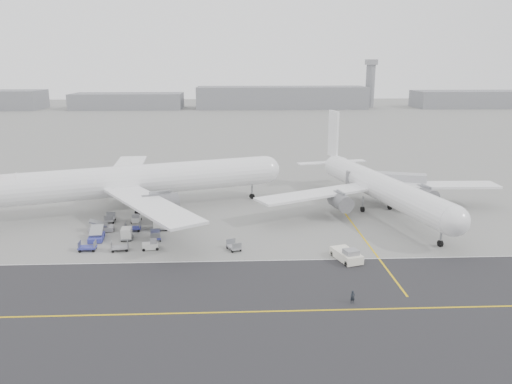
{
  "coord_description": "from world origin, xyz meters",
  "views": [
    {
      "loc": [
        8.26,
        -71.62,
        28.54
      ],
      "look_at": [
        12.06,
        12.0,
        6.95
      ],
      "focal_mm": 35.0,
      "sensor_mm": 36.0,
      "label": 1
    }
  ],
  "objects_px": {
    "airliner_a": "(135,180)",
    "airliner_b": "(378,186)",
    "jet_bridge": "(387,181)",
    "pushback_tug": "(347,255)",
    "control_tower": "(370,83)",
    "ground_crew_a": "(353,297)"
  },
  "relations": [
    {
      "from": "airliner_a",
      "to": "airliner_b",
      "type": "xyz_separation_m",
      "value": [
        47.94,
        -2.72,
        -1.01
      ]
    },
    {
      "from": "jet_bridge",
      "to": "airliner_b",
      "type": "bearing_deg",
      "value": -102.82
    },
    {
      "from": "airliner_b",
      "to": "pushback_tug",
      "type": "bearing_deg",
      "value": -127.68
    },
    {
      "from": "control_tower",
      "to": "airliner_a",
      "type": "height_order",
      "value": "control_tower"
    },
    {
      "from": "control_tower",
      "to": "jet_bridge",
      "type": "distance_m",
      "value": 243.34
    },
    {
      "from": "airliner_b",
      "to": "airliner_a",
      "type": "bearing_deg",
      "value": 163.96
    },
    {
      "from": "airliner_b",
      "to": "ground_crew_a",
      "type": "relative_size",
      "value": 30.97
    },
    {
      "from": "airliner_b",
      "to": "ground_crew_a",
      "type": "bearing_deg",
      "value": -122.66
    },
    {
      "from": "airliner_a",
      "to": "airliner_b",
      "type": "bearing_deg",
      "value": -111.73
    },
    {
      "from": "airliner_a",
      "to": "airliner_b",
      "type": "distance_m",
      "value": 48.03
    },
    {
      "from": "airliner_b",
      "to": "jet_bridge",
      "type": "bearing_deg",
      "value": 47.6
    },
    {
      "from": "jet_bridge",
      "to": "ground_crew_a",
      "type": "distance_m",
      "value": 49.21
    },
    {
      "from": "airliner_b",
      "to": "control_tower",
      "type": "bearing_deg",
      "value": 62.56
    },
    {
      "from": "pushback_tug",
      "to": "jet_bridge",
      "type": "height_order",
      "value": "jet_bridge"
    },
    {
      "from": "control_tower",
      "to": "airliner_a",
      "type": "distance_m",
      "value": 264.46
    },
    {
      "from": "airliner_b",
      "to": "jet_bridge",
      "type": "xyz_separation_m",
      "value": [
        3.84,
        6.76,
        -0.62
      ]
    },
    {
      "from": "airliner_a",
      "to": "ground_crew_a",
      "type": "xyz_separation_m",
      "value": [
        33.88,
        -41.64,
        -5.35
      ]
    },
    {
      "from": "control_tower",
      "to": "pushback_tug",
      "type": "distance_m",
      "value": 278.39
    },
    {
      "from": "jet_bridge",
      "to": "control_tower",
      "type": "bearing_deg",
      "value": 92.61
    },
    {
      "from": "airliner_a",
      "to": "ground_crew_a",
      "type": "height_order",
      "value": "airliner_a"
    },
    {
      "from": "airliner_b",
      "to": "ground_crew_a",
      "type": "height_order",
      "value": "airliner_b"
    },
    {
      "from": "control_tower",
      "to": "ground_crew_a",
      "type": "distance_m",
      "value": 292.2
    }
  ]
}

